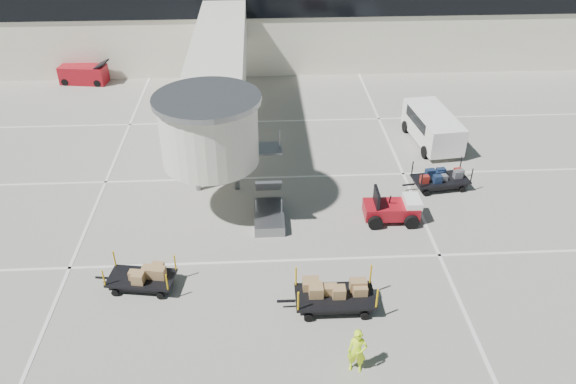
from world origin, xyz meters
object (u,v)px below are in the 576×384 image
box_cart_far (145,278)px  minivan (432,125)px  suitcase_cart (439,180)px  box_cart_near (331,297)px  ground_worker (357,351)px  belt_loader (84,74)px  baggage_tug (393,209)px

box_cart_far → minivan: 19.21m
suitcase_cart → box_cart_far: size_ratio=1.06×
box_cart_near → box_cart_far: box_cart_near is taller
box_cart_far → ground_worker: size_ratio=1.85×
box_cart_far → ground_worker: 9.13m
ground_worker → belt_loader: 31.62m
minivan → baggage_tug: bearing=-122.7°
baggage_tug → suitcase_cart: (3.04, 2.72, -0.14)m
baggage_tug → box_cart_near: baggage_tug is taller
box_cart_near → belt_loader: (-15.42, 24.31, 0.10)m
suitcase_cart → box_cart_far: bearing=-161.4°
box_cart_near → belt_loader: bearing=122.7°
box_cart_far → belt_loader: (-8.04, 22.74, 0.16)m
suitcase_cart → box_cart_near: bearing=-135.8°
box_cart_near → belt_loader: belt_loader is taller
baggage_tug → suitcase_cart: baggage_tug is taller
baggage_tug → minivan: minivan is taller
baggage_tug → belt_loader: bearing=136.5°
baggage_tug → box_cart_near: (-3.62, -5.75, -0.07)m
baggage_tug → minivan: 8.82m
belt_loader → box_cart_near: bearing=-49.3°
minivan → suitcase_cart: bearing=-106.2°
belt_loader → minivan: bearing=-16.6°
box_cart_far → minivan: size_ratio=0.64×
suitcase_cart → minivan: 5.27m
box_cart_near → minivan: minivan is taller
box_cart_far → belt_loader: belt_loader is taller
box_cart_near → ground_worker: bearing=-79.9°
belt_loader → baggage_tug: bearing=-36.0°
minivan → belt_loader: bearing=149.0°
box_cart_far → box_cart_near: bearing=-3.3°
baggage_tug → belt_loader: size_ratio=0.71×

